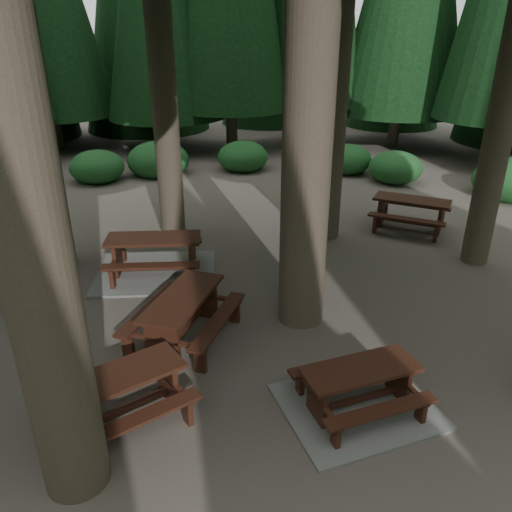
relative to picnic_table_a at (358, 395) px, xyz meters
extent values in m
plane|color=#574F47|center=(-1.00, 2.38, -0.24)|extent=(80.00, 80.00, 0.00)
cube|color=gray|center=(0.00, 0.00, -0.21)|extent=(2.41, 2.12, 0.05)
cube|color=black|center=(0.00, 0.00, 0.46)|extent=(1.75, 0.94, 0.06)
cube|color=black|center=(-0.10, 0.54, 0.18)|extent=(1.68, 0.53, 0.05)
cube|color=black|center=(0.10, -0.54, 0.18)|extent=(1.68, 0.53, 0.05)
cube|color=black|center=(-0.65, -0.12, 0.10)|extent=(0.17, 0.51, 0.67)
cube|color=black|center=(-0.65, -0.12, 0.15)|extent=(0.32, 1.33, 0.06)
cube|color=black|center=(0.65, 0.12, 0.10)|extent=(0.17, 0.51, 0.67)
cube|color=black|center=(0.65, 0.12, 0.15)|extent=(0.32, 1.33, 0.06)
cube|color=black|center=(0.00, 0.00, -0.07)|extent=(1.38, 0.33, 0.07)
cube|color=black|center=(-6.07, 5.25, 0.62)|extent=(1.58, 2.20, 0.07)
cube|color=black|center=(-5.45, 4.97, 0.28)|extent=(1.12, 1.98, 0.06)
cube|color=black|center=(-5.73, 6.00, 0.17)|extent=(0.61, 0.35, 0.82)
cube|color=black|center=(-5.73, 6.00, 0.24)|extent=(1.54, 0.77, 0.07)
cube|color=black|center=(-6.07, 5.25, -0.03)|extent=(0.80, 1.59, 0.09)
cube|color=gray|center=(-2.94, 4.93, -0.21)|extent=(2.81, 2.41, 0.05)
cube|color=black|center=(-2.94, 4.93, 0.61)|extent=(2.11, 1.00, 0.07)
cube|color=black|center=(-2.87, 5.61, 0.27)|extent=(2.06, 0.49, 0.06)
cube|color=black|center=(-3.01, 4.26, 0.27)|extent=(2.06, 0.49, 0.06)
cube|color=black|center=(-3.76, 5.02, 0.17)|extent=(0.15, 0.63, 0.82)
cube|color=black|center=(-3.76, 5.02, 0.24)|extent=(0.26, 1.65, 0.07)
cube|color=black|center=(-2.13, 4.85, 0.17)|extent=(0.15, 0.63, 0.82)
cube|color=black|center=(-2.13, 4.85, 0.24)|extent=(0.26, 1.65, 0.07)
cube|color=black|center=(-2.94, 4.93, -0.03)|extent=(1.70, 0.26, 0.09)
cube|color=black|center=(3.89, 6.60, 0.58)|extent=(2.05, 1.76, 0.07)
cube|color=black|center=(4.27, 7.14, 0.26)|extent=(1.77, 1.36, 0.05)
cube|color=black|center=(3.51, 6.06, 0.26)|extent=(1.77, 1.36, 0.05)
cube|color=black|center=(3.24, 7.05, 0.16)|extent=(0.42, 0.54, 0.79)
cube|color=black|center=(3.24, 7.05, 0.22)|extent=(0.99, 1.35, 0.07)
cube|color=black|center=(4.53, 6.14, 0.16)|extent=(0.42, 0.54, 0.79)
cube|color=black|center=(4.53, 6.14, 0.22)|extent=(0.99, 1.35, 0.07)
cube|color=black|center=(3.89, 6.60, -0.04)|extent=(1.39, 1.02, 0.09)
cube|color=black|center=(-3.34, 0.33, 0.51)|extent=(1.91, 1.42, 0.06)
cube|color=black|center=(-3.60, 0.87, 0.21)|extent=(1.71, 1.01, 0.05)
cube|color=black|center=(-3.07, -0.20, 0.21)|extent=(1.71, 1.01, 0.05)
cube|color=black|center=(-3.98, 0.02, 0.12)|extent=(0.31, 0.52, 0.71)
cube|color=black|center=(-3.98, 0.02, 0.18)|extent=(0.71, 1.33, 0.06)
cube|color=black|center=(-2.70, 0.65, 0.12)|extent=(0.31, 0.52, 0.71)
cube|color=black|center=(-2.70, 0.65, 0.18)|extent=(0.71, 1.33, 0.06)
cube|color=black|center=(-3.34, 0.33, -0.06)|extent=(1.37, 0.73, 0.08)
cube|color=black|center=(-2.40, 2.24, 0.58)|extent=(1.59, 2.10, 0.07)
cube|color=black|center=(-2.98, 2.54, 0.25)|extent=(1.16, 1.87, 0.05)
cube|color=black|center=(-1.82, 1.93, 0.25)|extent=(1.16, 1.87, 0.05)
cube|color=black|center=(-2.77, 1.54, 0.16)|extent=(0.57, 0.36, 0.79)
cube|color=black|center=(-2.77, 1.54, 0.22)|extent=(1.44, 0.81, 0.07)
cube|color=black|center=(-2.04, 2.93, 0.16)|extent=(0.57, 0.36, 0.79)
cube|color=black|center=(-2.04, 2.93, 0.22)|extent=(1.44, 0.81, 0.07)
cube|color=black|center=(-2.40, 2.24, -0.04)|extent=(0.84, 1.49, 0.09)
ellipsoid|color=#216331|center=(8.44, 8.83, 0.16)|extent=(2.42, 2.42, 1.49)
ellipsoid|color=#216331|center=(5.43, 11.07, 0.16)|extent=(1.90, 1.90, 1.17)
ellipsoid|color=#216331|center=(4.14, 12.54, 0.16)|extent=(1.84, 1.84, 1.13)
ellipsoid|color=#216331|center=(0.29, 13.63, 0.16)|extent=(1.95, 1.95, 1.20)
ellipsoid|color=#216331|center=(-2.94, 13.58, 0.16)|extent=(2.31, 2.31, 1.42)
ellipsoid|color=#216331|center=(-5.10, 12.94, 0.16)|extent=(1.93, 1.93, 1.19)
camera|label=1|loc=(-2.40, -5.35, 4.80)|focal=35.00mm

